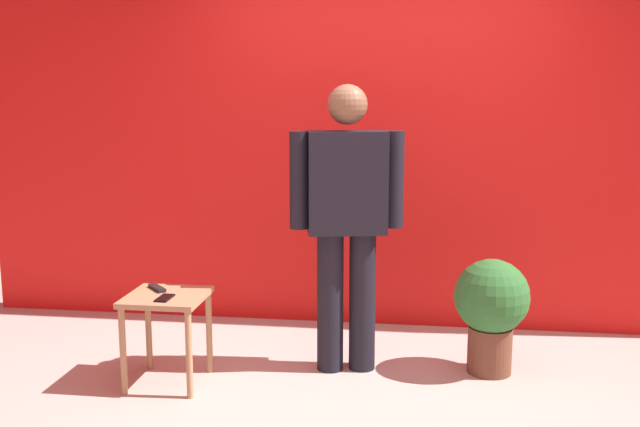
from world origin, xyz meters
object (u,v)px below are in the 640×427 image
standing_person (347,214)px  potted_plant (491,306)px  side_table (167,311)px  tv_remote (157,288)px  cell_phone (165,298)px

standing_person → potted_plant: (0.85, 0.06, -0.54)m
side_table → tv_remote: bearing=133.8°
potted_plant → side_table: bearing=-167.5°
side_table → potted_plant: potted_plant is taller
side_table → potted_plant: (1.84, 0.41, -0.02)m
tv_remote → potted_plant: potted_plant is taller
standing_person → cell_phone: 1.14m
cell_phone → tv_remote: size_ratio=0.85×
standing_person → tv_remote: bearing=-166.3°
standing_person → tv_remote: size_ratio=9.96×
standing_person → side_table: 1.17m
tv_remote → potted_plant: (1.92, 0.32, -0.12)m
standing_person → tv_remote: 1.18m
standing_person → cell_phone: standing_person is taller
tv_remote → cell_phone: bearing=-99.9°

